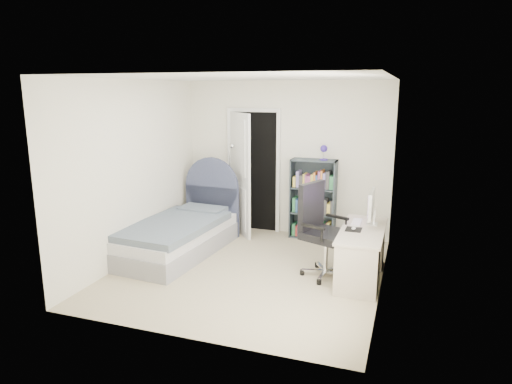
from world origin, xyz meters
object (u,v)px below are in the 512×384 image
(nightstand, at_px, (220,206))
(floor_lamp, at_px, (231,196))
(office_chair, at_px, (320,225))
(bed, at_px, (182,233))
(desk, at_px, (362,251))
(bookcase, at_px, (314,203))

(nightstand, bearing_deg, floor_lamp, -14.32)
(floor_lamp, distance_m, office_chair, 2.22)
(bed, bearing_deg, office_chair, -4.45)
(desk, bearing_deg, bookcase, 123.10)
(office_chair, bearing_deg, bookcase, 104.86)
(bed, height_order, bookcase, bookcase)
(bed, height_order, office_chair, bed)
(bookcase, relative_size, desk, 1.14)
(floor_lamp, bearing_deg, bed, -105.24)
(desk, relative_size, office_chair, 1.11)
(nightstand, relative_size, bookcase, 0.41)
(bed, distance_m, nightstand, 1.24)
(bed, distance_m, floor_lamp, 1.25)
(nightstand, distance_m, bookcase, 1.64)
(bed, distance_m, bookcase, 2.16)
(nightstand, xyz_separation_m, bookcase, (1.63, 0.06, 0.17))
(bed, bearing_deg, bookcase, 37.08)
(bed, distance_m, desk, 2.63)
(nightstand, distance_m, desk, 2.88)
(office_chair, bearing_deg, desk, 5.02)
(bed, xyz_separation_m, floor_lamp, (0.32, 1.17, 0.32))
(desk, xyz_separation_m, office_chair, (-0.53, -0.05, 0.30))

